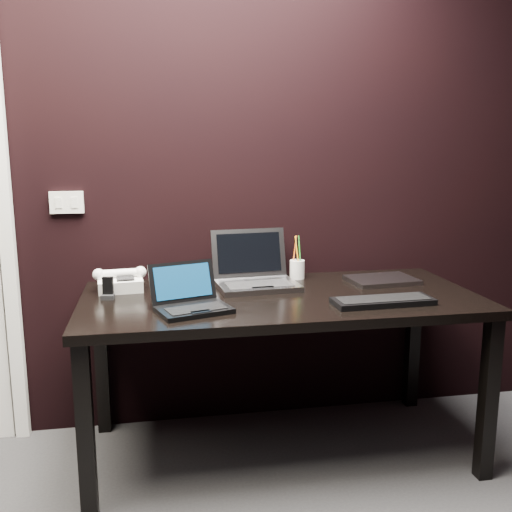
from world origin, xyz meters
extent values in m
plane|color=black|center=(0.00, 1.80, 1.30)|extent=(4.00, 0.00, 4.00)
cube|color=white|center=(-0.89, 1.77, 1.02)|extent=(0.06, 0.05, 2.11)
cube|color=silver|center=(-0.62, 1.79, 1.12)|extent=(0.15, 0.02, 0.10)
cube|color=silver|center=(-0.66, 1.78, 1.12)|extent=(0.03, 0.01, 0.05)
cube|color=silver|center=(-0.58, 1.78, 1.12)|extent=(0.03, 0.01, 0.05)
cube|color=black|center=(0.30, 1.40, 0.72)|extent=(1.70, 0.80, 0.04)
cube|color=black|center=(-0.50, 1.05, 0.35)|extent=(0.06, 0.06, 0.70)
cube|color=black|center=(1.10, 1.05, 0.35)|extent=(0.06, 0.06, 0.70)
cube|color=black|center=(-0.50, 1.75, 0.35)|extent=(0.06, 0.06, 0.70)
cube|color=black|center=(1.10, 1.75, 0.35)|extent=(0.06, 0.06, 0.70)
cube|color=black|center=(-0.09, 1.21, 0.75)|extent=(0.32, 0.26, 0.02)
cube|color=black|center=(-0.08, 1.19, 0.76)|extent=(0.24, 0.17, 0.00)
cube|color=black|center=(-0.07, 1.14, 0.76)|extent=(0.08, 0.05, 0.00)
cube|color=black|center=(-0.12, 1.32, 0.84)|extent=(0.28, 0.14, 0.16)
cube|color=#0A2B4C|center=(-0.12, 1.32, 0.84)|extent=(0.24, 0.11, 0.13)
cube|color=gray|center=(0.22, 1.53, 0.75)|extent=(0.38, 0.29, 0.02)
cube|color=black|center=(0.23, 1.50, 0.77)|extent=(0.30, 0.17, 0.00)
cube|color=#929297|center=(0.23, 1.44, 0.77)|extent=(0.10, 0.05, 0.00)
cube|color=gray|center=(0.21, 1.69, 0.87)|extent=(0.36, 0.10, 0.22)
cube|color=black|center=(0.21, 1.69, 0.88)|extent=(0.31, 0.08, 0.18)
cube|color=black|center=(0.68, 1.18, 0.75)|extent=(0.42, 0.16, 0.02)
cube|color=black|center=(0.68, 1.18, 0.76)|extent=(0.38, 0.13, 0.00)
cube|color=gray|center=(0.82, 1.54, 0.75)|extent=(0.33, 0.25, 0.02)
cube|color=white|center=(-0.39, 1.61, 0.77)|extent=(0.21, 0.19, 0.08)
cylinder|color=white|center=(-0.39, 1.60, 0.82)|extent=(0.18, 0.06, 0.04)
sphere|color=white|center=(-0.48, 1.59, 0.82)|extent=(0.06, 0.06, 0.05)
sphere|color=white|center=(-0.30, 1.61, 0.82)|extent=(0.06, 0.06, 0.05)
cube|color=black|center=(-0.36, 1.56, 0.81)|extent=(0.08, 0.06, 0.01)
cube|color=black|center=(-0.43, 1.48, 0.79)|extent=(0.05, 0.03, 0.09)
cube|color=black|center=(-0.43, 1.46, 0.75)|extent=(0.06, 0.05, 0.02)
cylinder|color=silver|center=(0.45, 1.69, 0.78)|extent=(0.07, 0.07, 0.09)
cylinder|color=orange|center=(0.44, 1.70, 0.88)|extent=(0.02, 0.02, 0.13)
cylinder|color=#248526|center=(0.46, 1.69, 0.88)|extent=(0.01, 0.02, 0.13)
cylinder|color=black|center=(0.45, 1.70, 0.88)|extent=(0.01, 0.01, 0.13)
cylinder|color=orange|center=(0.44, 1.68, 0.88)|extent=(0.02, 0.03, 0.13)
camera|label=1|loc=(-0.23, -0.93, 1.38)|focal=40.00mm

